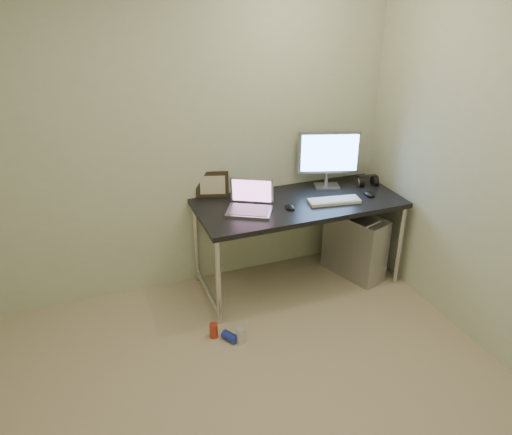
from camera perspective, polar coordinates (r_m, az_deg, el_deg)
The scene contains 16 objects.
wall_back at distance 3.85m, azimuth -9.18°, elevation 8.80°, with size 3.50×0.02×2.50m, color beige.
desk at distance 4.00m, azimuth 4.92°, elevation 0.86°, with size 1.64×0.72×0.75m.
tower_computer at distance 4.37m, azimuth 11.19°, elevation -3.08°, with size 0.40×0.58×0.60m.
cable_a at distance 4.57m, azimuth 8.45°, elevation 0.15°, with size 0.01×0.01×0.70m, color black.
cable_b at distance 4.60m, azimuth 9.54°, elevation -0.01°, with size 0.01×0.01×0.72m, color black.
can_red at distance 3.70m, azimuth -4.86°, elevation -12.74°, with size 0.06×0.06×0.11m, color #B5381F.
can_white at distance 3.64m, azimuth -1.79°, elevation -13.22°, with size 0.07×0.07×0.12m, color silver.
can_blue at distance 3.67m, azimuth -2.99°, elevation -13.45°, with size 0.06×0.06×0.12m, color #1E2EA2.
laptop at distance 3.79m, azimuth -0.67°, elevation 1.65°, with size 0.42×0.40×0.23m.
monitor at distance 4.18m, azimuth 8.28°, elevation 7.06°, with size 0.50×0.21×0.48m.
keyboard at distance 3.98m, azimuth 8.91°, elevation 1.90°, with size 0.41×0.13×0.02m, color silver.
mouse_right at distance 4.16m, azimuth 12.79°, elevation 2.76°, with size 0.08×0.12×0.04m, color black.
mouse_left at distance 3.83m, azimuth 3.91°, elevation 1.29°, with size 0.07×0.11×0.04m, color black.
headphones at distance 4.37m, azimuth 12.62°, elevation 4.03°, with size 0.19×0.11×0.12m.
picture_frame at distance 4.02m, azimuth -5.03°, elevation 3.78°, with size 0.26×0.03×0.21m, color black.
webcam at distance 4.00m, azimuth -2.37°, elevation 3.48°, with size 0.04×0.03×0.12m.
Camera 1 is at (-0.72, -1.87, 2.35)m, focal length 35.00 mm.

